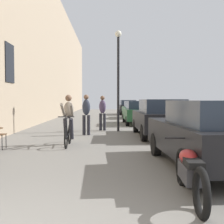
% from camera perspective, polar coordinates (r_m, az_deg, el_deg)
% --- Properties ---
extents(building_facade_left, '(0.54, 68.00, 10.81)m').
position_cam_1_polar(building_facade_left, '(17.64, -16.46, 15.00)').
color(building_facade_left, tan).
rests_on(building_facade_left, ground_plane).
extents(cyclist_on_bicycle, '(0.52, 1.76, 1.74)m').
position_cam_1_polar(cyclist_on_bicycle, '(9.69, -8.78, -1.88)').
color(cyclist_on_bicycle, black).
rests_on(cyclist_on_bicycle, ground_plane).
extents(pedestrian_near, '(0.34, 0.24, 1.77)m').
position_cam_1_polar(pedestrian_near, '(12.39, -5.20, -0.05)').
color(pedestrian_near, '#26262D').
rests_on(pedestrian_near, ground_plane).
extents(pedestrian_mid, '(0.38, 0.30, 1.75)m').
position_cam_1_polar(pedestrian_mid, '(14.25, -1.92, 0.23)').
color(pedestrian_mid, '#26262D').
rests_on(pedestrian_mid, ground_plane).
extents(street_lamp, '(0.32, 0.32, 4.90)m').
position_cam_1_polar(street_lamp, '(13.98, 1.27, 8.90)').
color(street_lamp, black).
rests_on(street_lamp, ground_plane).
extents(parked_car_nearest, '(1.94, 4.34, 1.52)m').
position_cam_1_polar(parked_car_nearest, '(6.67, 18.50, -4.10)').
color(parked_car_nearest, black).
rests_on(parked_car_nearest, ground_plane).
extents(parked_car_second, '(1.86, 4.38, 1.56)m').
position_cam_1_polar(parked_car_second, '(11.99, 9.49, -1.07)').
color(parked_car_second, black).
rests_on(parked_car_second, ground_plane).
extents(parked_car_third, '(1.77, 4.15, 1.47)m').
position_cam_1_polar(parked_car_third, '(18.05, 5.27, -0.03)').
color(parked_car_third, '#23512D').
rests_on(parked_car_third, ground_plane).
extents(parked_car_fourth, '(1.73, 4.08, 1.45)m').
position_cam_1_polar(parked_car_fourth, '(24.09, 4.24, 0.56)').
color(parked_car_fourth, '#23512D').
rests_on(parked_car_fourth, ground_plane).
extents(parked_car_fifth, '(1.88, 4.33, 1.53)m').
position_cam_1_polar(parked_car_fifth, '(30.04, 3.11, 1.00)').
color(parked_car_fifth, black).
rests_on(parked_car_fifth, ground_plane).
extents(parked_motorcycle, '(0.62, 2.15, 0.92)m').
position_cam_1_polar(parked_motorcycle, '(4.69, 15.35, -11.55)').
color(parked_motorcycle, black).
rests_on(parked_motorcycle, ground_plane).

